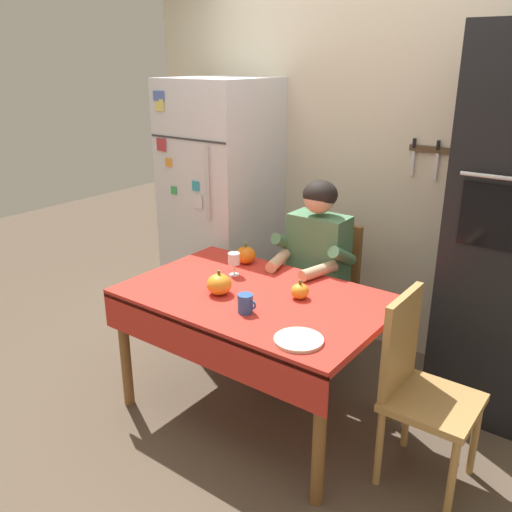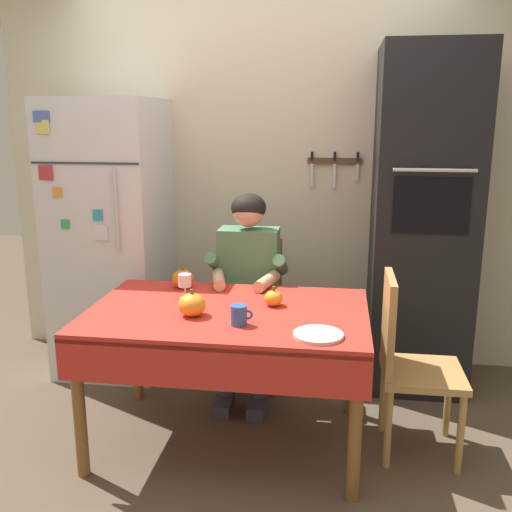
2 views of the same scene
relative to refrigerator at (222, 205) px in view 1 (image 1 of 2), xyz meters
name	(u,v)px [view 1 (image 1 of 2)]	position (x,y,z in m)	size (l,w,h in m)	color
ground_plane	(245,419)	(0.95, -0.96, -0.90)	(10.00, 10.00, 0.00)	brown
back_wall_assembly	(373,157)	(1.00, 0.39, 0.40)	(3.70, 0.13, 2.60)	beige
refrigerator	(222,205)	(0.00, 0.00, 0.00)	(0.68, 0.71, 1.80)	silver
dining_table	(253,309)	(0.95, -0.88, -0.24)	(1.40, 0.90, 0.74)	brown
chair_behind_person	(326,287)	(0.96, -0.09, -0.39)	(0.40, 0.40, 0.93)	brown
seated_person	(313,263)	(0.96, -0.28, -0.16)	(0.47, 0.55, 1.25)	#38384C
chair_right_side	(418,382)	(1.85, -0.80, -0.39)	(0.40, 0.40, 0.93)	tan
coffee_mug	(246,303)	(1.05, -1.07, -0.11)	(0.10, 0.08, 0.10)	#2D569E
wine_glass	(234,260)	(0.69, -0.72, -0.07)	(0.07, 0.07, 0.14)	white
pumpkin_large	(246,255)	(0.63, -0.53, -0.11)	(0.12, 0.12, 0.13)	orange
pumpkin_medium	(219,284)	(0.80, -0.98, -0.10)	(0.13, 0.13, 0.13)	orange
pumpkin_small	(300,291)	(1.17, -0.77, -0.12)	(0.09, 0.09, 0.10)	orange
serving_tray	(299,340)	(1.42, -1.16, -0.15)	(0.22, 0.22, 0.02)	beige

